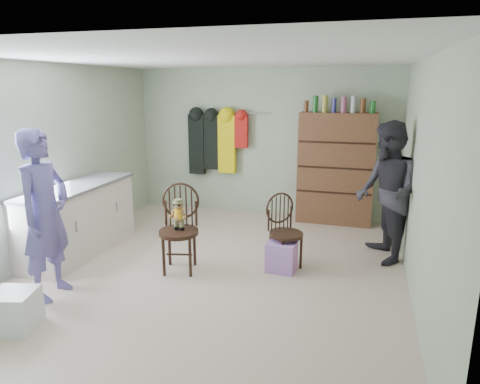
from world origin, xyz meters
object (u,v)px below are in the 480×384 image
(counter, at_px, (78,219))
(chair_front, at_px, (179,222))
(dresser, at_px, (336,168))
(chair_far, at_px, (284,228))

(counter, relative_size, chair_front, 1.74)
(chair_front, height_order, dresser, dresser)
(counter, distance_m, dresser, 3.96)
(chair_far, distance_m, dresser, 2.06)
(counter, distance_m, chair_front, 1.54)
(dresser, bearing_deg, chair_far, -103.63)
(chair_far, xyz_separation_m, dresser, (0.47, 1.96, 0.42))
(counter, relative_size, chair_far, 2.02)
(chair_far, bearing_deg, chair_front, 159.06)
(chair_front, distance_m, dresser, 2.96)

